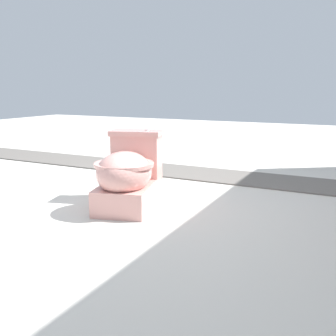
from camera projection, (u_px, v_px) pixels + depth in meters
name	position (u px, v px, depth m)	size (l,w,h in m)	color
ground_plane	(136.00, 211.00, 2.62)	(14.00, 14.00, 0.00)	beige
gravel_strip	(257.00, 179.00, 3.49)	(0.56, 8.00, 0.01)	#605B56
toilet	(129.00, 176.00, 2.67)	(0.71, 0.52, 0.52)	#E09E93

